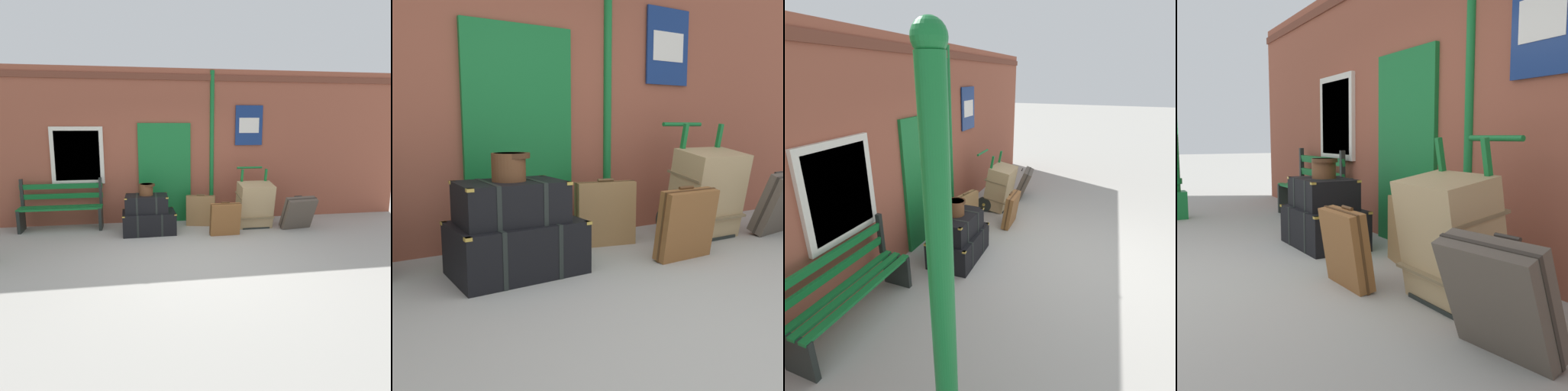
{
  "view_description": "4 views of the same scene",
  "coord_description": "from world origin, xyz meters",
  "views": [
    {
      "loc": [
        -0.84,
        -5.33,
        2.08
      ],
      "look_at": [
        0.34,
        1.77,
        0.68
      ],
      "focal_mm": 33.8,
      "sensor_mm": 36.0,
      "label": 1
    },
    {
      "loc": [
        -1.9,
        -1.59,
        1.16
      ],
      "look_at": [
        0.2,
        1.86,
        0.53
      ],
      "focal_mm": 40.95,
      "sensor_mm": 36.0,
      "label": 2
    },
    {
      "loc": [
        -4.52,
        -0.3,
        2.66
      ],
      "look_at": [
        0.26,
        1.61,
        0.73
      ],
      "focal_mm": 29.23,
      "sensor_mm": 36.0,
      "label": 3
    },
    {
      "loc": [
        4.18,
        -0.41,
        1.19
      ],
      "look_at": [
        0.13,
        1.83,
        0.62
      ],
      "focal_mm": 44.19,
      "sensor_mm": 36.0,
      "label": 4
    }
  ],
  "objects": [
    {
      "name": "suitcase_beige",
      "position": [
        2.35,
        1.37,
        0.34
      ],
      "size": [
        0.68,
        0.49,
        0.68
      ],
      "color": "#51473D",
      "rests_on": "ground"
    },
    {
      "name": "round_hatbox",
      "position": [
        -0.64,
        1.65,
        0.86
      ],
      "size": [
        0.3,
        0.28,
        0.22
      ],
      "color": "brown",
      "rests_on": "steamer_trunk_middle"
    },
    {
      "name": "suitcase_slate",
      "position": [
        0.81,
        1.21,
        0.31
      ],
      "size": [
        0.58,
        0.24,
        0.65
      ],
      "color": "brown",
      "rests_on": "ground"
    },
    {
      "name": "platform_bench",
      "position": [
        -2.31,
        2.16,
        0.44
      ],
      "size": [
        1.6,
        0.43,
        1.01
      ],
      "color": "#146B2D",
      "rests_on": "ground"
    },
    {
      "name": "suitcase_brown",
      "position": [
        0.48,
        1.98,
        0.31
      ],
      "size": [
        0.61,
        0.28,
        0.66
      ],
      "color": "olive",
      "rests_on": "ground"
    },
    {
      "name": "porters_trolley",
      "position": [
        1.54,
        1.84,
        0.27
      ],
      "size": [
        0.71,
        0.58,
        1.2
      ],
      "color": "black",
      "rests_on": "ground"
    },
    {
      "name": "large_brown_trunk",
      "position": [
        1.54,
        1.67,
        0.47
      ],
      "size": [
        0.7,
        0.58,
        0.94
      ],
      "color": "tan",
      "rests_on": "ground"
    },
    {
      "name": "steamer_trunk_base",
      "position": [
        -0.6,
        1.63,
        0.21
      ],
      "size": [
        1.02,
        0.67,
        0.43
      ],
      "color": "black",
      "rests_on": "ground"
    },
    {
      "name": "brick_facade",
      "position": [
        -0.02,
        2.6,
        1.6
      ],
      "size": [
        10.4,
        0.35,
        3.2
      ],
      "color": "brown",
      "rests_on": "ground"
    },
    {
      "name": "steamer_trunk_middle",
      "position": [
        -0.64,
        1.63,
        0.58
      ],
      "size": [
        0.83,
        0.57,
        0.33
      ],
      "color": "black",
      "rests_on": "steamer_trunk_base"
    }
  ]
}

